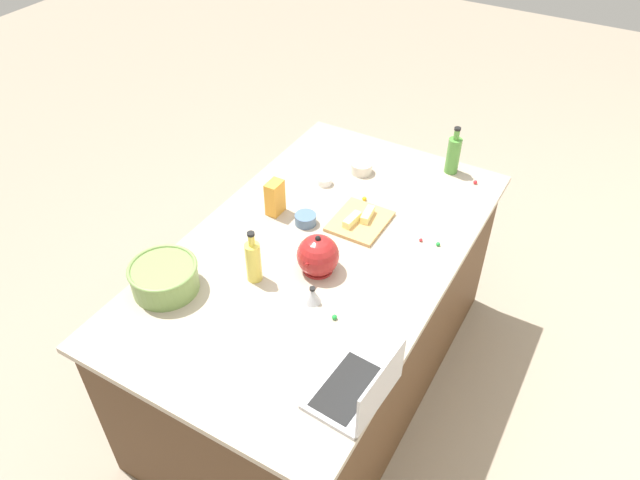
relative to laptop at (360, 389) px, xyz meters
name	(u,v)px	position (x,y,z in m)	size (l,w,h in m)	color
ground_plane	(320,373)	(-0.61, -0.51, -0.95)	(12.00, 12.00, 0.00)	gray
island_counter	(320,317)	(-0.61, -0.51, -0.50)	(1.96, 1.15, 0.90)	#4C331E
laptop	(360,389)	(0.00, 0.00, 0.00)	(0.32, 0.25, 0.22)	#B7B7BC
mixing_bowl_large	(164,277)	(-0.08, -0.93, 0.02)	(0.28, 0.28, 0.12)	#72934C
bottle_olive	(453,154)	(-1.48, -0.22, 0.06)	(0.07, 0.07, 0.26)	#4C8C38
bottle_oil	(253,261)	(-0.31, -0.65, 0.05)	(0.06, 0.06, 0.25)	#DBC64C
kettle	(318,256)	(-0.48, -0.45, 0.03)	(0.21, 0.18, 0.20)	maroon
cutting_board	(360,221)	(-0.86, -0.44, -0.04)	(0.28, 0.24, 0.02)	tan
butter_stick_left	(352,220)	(-0.82, -0.46, -0.01)	(0.11, 0.04, 0.04)	#F4E58C
butter_stick_right	(368,215)	(-0.89, -0.41, -0.01)	(0.11, 0.04, 0.04)	#F4E58C
ramekin_small	(361,168)	(-1.24, -0.62, -0.02)	(0.11, 0.11, 0.05)	beige
ramekin_medium	(324,181)	(-1.05, -0.74, -0.03)	(0.07, 0.07, 0.04)	white
ramekin_wide	(306,219)	(-0.73, -0.65, -0.02)	(0.10, 0.10, 0.05)	slate
kitchen_timer	(313,295)	(-0.31, -0.37, -0.01)	(0.07, 0.07, 0.08)	#B2B2B7
candy_bag	(275,198)	(-0.73, -0.82, 0.04)	(0.09, 0.06, 0.17)	gold
candy_0	(421,240)	(-0.88, -0.14, -0.04)	(0.02, 0.02, 0.02)	red
candy_1	(475,182)	(-1.43, -0.07, -0.04)	(0.02, 0.02, 0.02)	red
candy_2	(364,199)	(-1.02, -0.50, -0.04)	(0.02, 0.02, 0.02)	yellow
candy_3	(334,317)	(-0.27, -0.25, -0.04)	(0.02, 0.02, 0.02)	green
candy_4	(438,244)	(-0.89, -0.06, -0.04)	(0.02, 0.02, 0.02)	green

